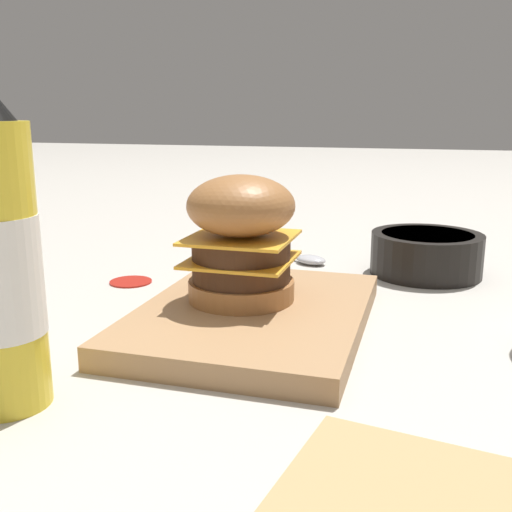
{
  "coord_description": "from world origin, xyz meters",
  "views": [
    {
      "loc": [
        -0.53,
        -0.16,
        0.21
      ],
      "look_at": [
        -0.0,
        -0.0,
        0.07
      ],
      "focal_mm": 42.0,
      "sensor_mm": 36.0,
      "label": 1
    }
  ],
  "objects_px": {
    "serving_board": "(256,317)",
    "side_bowl": "(426,253)",
    "burger": "(241,237)",
    "spoon": "(296,257)"
  },
  "relations": [
    {
      "from": "serving_board",
      "to": "spoon",
      "type": "distance_m",
      "value": 0.27
    },
    {
      "from": "side_bowl",
      "to": "burger",
      "type": "bearing_deg",
      "value": 143.33
    },
    {
      "from": "burger",
      "to": "serving_board",
      "type": "bearing_deg",
      "value": -128.87
    },
    {
      "from": "serving_board",
      "to": "spoon",
      "type": "xyz_separation_m",
      "value": [
        0.27,
        0.02,
        -0.0
      ]
    },
    {
      "from": "serving_board",
      "to": "burger",
      "type": "bearing_deg",
      "value": 51.13
    },
    {
      "from": "serving_board",
      "to": "side_bowl",
      "type": "xyz_separation_m",
      "value": [
        0.25,
        -0.16,
        0.02
      ]
    },
    {
      "from": "serving_board",
      "to": "side_bowl",
      "type": "height_order",
      "value": "side_bowl"
    },
    {
      "from": "burger",
      "to": "side_bowl",
      "type": "bearing_deg",
      "value": -36.67
    },
    {
      "from": "burger",
      "to": "spoon",
      "type": "relative_size",
      "value": 0.72
    },
    {
      "from": "side_bowl",
      "to": "serving_board",
      "type": "bearing_deg",
      "value": 148.32
    }
  ]
}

